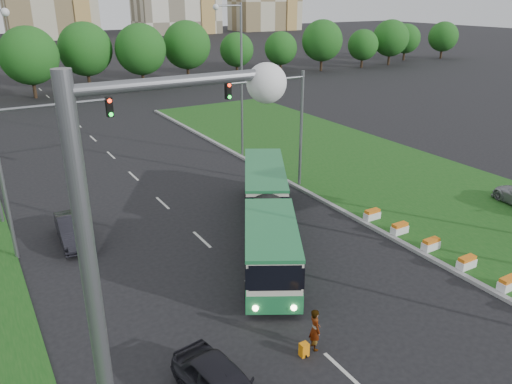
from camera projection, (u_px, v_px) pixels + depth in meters
ground at (311, 274)px, 24.11m from camera, size 360.00×360.00×0.00m
grass_median at (388, 177)px, 36.64m from camera, size 14.00×60.00×0.15m
median_kerb at (312, 195)px, 33.33m from camera, size 0.30×60.00×0.18m
lane_markings at (125, 168)px, 38.65m from camera, size 0.20×100.00×0.01m
flower_planters at (448, 253)px, 25.13m from camera, size 1.10×11.50×0.60m
traffic_mast_median at (281, 114)px, 32.38m from camera, size 5.76×0.32×8.00m
traffic_mast_left at (34, 153)px, 24.38m from camera, size 5.76×0.32×8.00m
street_lamps at (168, 118)px, 28.44m from camera, size 36.00×60.00×12.00m
tree_line at (138, 55)px, 71.10m from camera, size 120.00×8.00×9.00m
articulated_bus at (261, 213)px, 26.99m from camera, size 2.37×15.22×2.51m
car_left_far at (74, 230)px, 26.98m from camera, size 1.79×4.50×1.46m
pedestrian at (315, 329)px, 18.75m from camera, size 0.55×0.71×1.72m
shopping_trolley at (304, 350)px, 18.56m from camera, size 0.32×0.34×0.55m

